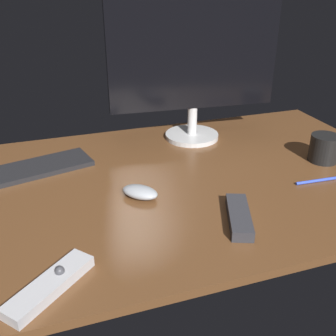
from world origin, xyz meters
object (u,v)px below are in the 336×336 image
monitor (194,64)px  keyboard (15,173)px  media_remote (50,285)px  coffee_mug (324,148)px  tv_remote (239,216)px  pen (317,181)px  computer_mouse (140,192)px

monitor → keyboard: (-58.17, -10.40, -24.86)cm
media_remote → monitor: bearing=8.6°
keyboard → coffee_mug: bearing=-26.0°
keyboard → media_remote: 50.65cm
monitor → media_remote: bearing=-125.8°
monitor → media_remote: (-51.76, -60.64, -24.41)cm
keyboard → tv_remote: 64.34cm
pen → tv_remote: bearing=-157.8°
computer_mouse → media_remote: bearing=-87.0°
computer_mouse → monitor: bearing=95.4°
computer_mouse → pen: bearing=35.9°
pen → computer_mouse: bearing=174.1°
media_remote → coffee_mug: bearing=-20.7°
keyboard → computer_mouse: bearing=-50.8°
keyboard → tv_remote: (49.45, -41.16, 0.59)cm
keyboard → coffee_mug: size_ratio=4.95×
monitor → keyboard: size_ratio=1.28×
monitor → coffee_mug: size_ratio=6.34×
monitor → pen: monitor is taller
pen → media_remote: bearing=-162.1°
computer_mouse → tv_remote: (18.89, -17.93, -0.21)cm
computer_mouse → coffee_mug: bearing=48.2°
computer_mouse → tv_remote: 26.04cm
monitor → tv_remote: 57.65cm
coffee_mug → keyboard: bearing=167.5°
computer_mouse → media_remote: size_ratio=0.55×
keyboard → coffee_mug: (89.24, -19.70, 3.42)cm
keyboard → tv_remote: size_ratio=2.60×
monitor → tv_remote: bearing=-94.9°
monitor → keyboard: 64.11cm
tv_remote → monitor: bearing=11.7°
coffee_mug → pen: 15.54cm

